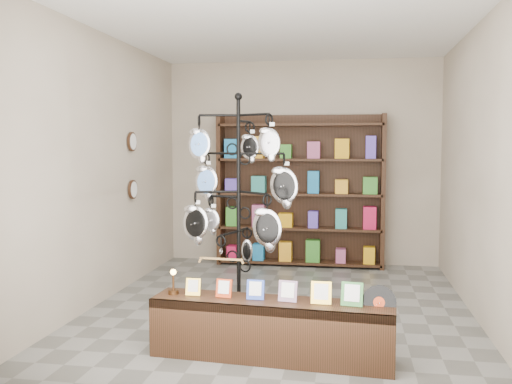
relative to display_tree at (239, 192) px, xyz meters
The scene contains 6 objects.
ground 1.47m from the display_tree, 61.10° to the left, with size 5.00×5.00×0.00m, color slate.
room_envelope 0.88m from the display_tree, 61.10° to the left, with size 5.00×5.00×5.00m.
display_tree is the anchor object (origin of this frame).
front_shelf 1.43m from the display_tree, 62.59° to the right, with size 2.01×0.56×0.70m.
back_shelving 2.93m from the display_tree, 83.48° to the left, with size 2.42×0.36×2.20m.
wall_clocks 2.16m from the display_tree, 139.51° to the left, with size 0.03×0.24×0.84m.
Camera 1 is at (0.76, -5.98, 1.74)m, focal length 40.00 mm.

